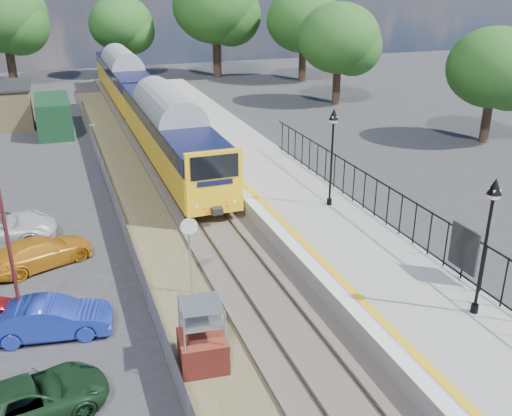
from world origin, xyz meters
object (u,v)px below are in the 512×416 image
carpark_lamp (6,230)px  speed_sign (190,243)px  train (141,97)px  brick_plinth (202,336)px  victorian_lamp_north (333,135)px  car_green (29,400)px  car_yellow (41,252)px  victorian_lamp_south (490,216)px  car_blue (51,319)px

carpark_lamp → speed_sign: bearing=3.5°
train → brick_plinth: bearing=-96.0°
victorian_lamp_north → speed_sign: 9.20m
speed_sign → carpark_lamp: carpark_lamp is taller
carpark_lamp → car_green: 5.37m
train → car_yellow: train is taller
victorian_lamp_south → carpark_lamp: 14.82m
victorian_lamp_north → brick_plinth: bearing=-134.8°
speed_sign → car_yellow: bearing=151.1°
victorian_lamp_south → brick_plinth: bearing=170.5°
speed_sign → car_green: speed_sign is taller
train → carpark_lamp: (-8.34, -26.28, 1.37)m
brick_plinth → carpark_lamp: size_ratio=0.35×
victorian_lamp_south → carpark_lamp: (-13.84, 5.26, -0.58)m
victorian_lamp_north → carpark_lamp: carpark_lamp is taller
carpark_lamp → victorian_lamp_south: bearing=-20.8°
car_blue → car_yellow: (-0.27, 5.27, -0.03)m
victorian_lamp_south → victorian_lamp_north: size_ratio=1.00×
brick_plinth → speed_sign: (0.69, 4.18, 1.07)m
brick_plinth → carpark_lamp: carpark_lamp is taller
victorian_lamp_north → carpark_lamp: bearing=-160.9°
speed_sign → car_green: size_ratio=0.75×
train → speed_sign: size_ratio=13.14×
car_yellow → speed_sign: bearing=-152.4°
car_green → carpark_lamp: bearing=-8.0°
brick_plinth → car_green: brick_plinth is taller
train → carpark_lamp: bearing=-107.6°
car_yellow → train: bearing=-42.3°
car_blue → victorian_lamp_south: bearing=-101.3°
speed_sign → car_yellow: (-5.20, 4.34, -1.54)m
victorian_lamp_south → speed_sign: 10.01m
victorian_lamp_north → speed_sign: (-7.80, -4.37, -2.15)m
car_yellow → car_green: bearing=155.0°
victorian_lamp_south → car_blue: victorian_lamp_south is taller
victorian_lamp_south → car_green: 14.11m
car_blue → car_yellow: size_ratio=0.93×
brick_plinth → car_green: bearing=-173.8°
victorian_lamp_north → speed_sign: victorian_lamp_north is taller
speed_sign → car_blue: bearing=-158.3°
train → victorian_lamp_south: bearing=-80.1°
train → victorian_lamp_north: bearing=-76.2°
victorian_lamp_south → car_yellow: (-13.20, 9.97, -3.69)m
speed_sign → train: bearing=95.4°
speed_sign → carpark_lamp: 6.06m
victorian_lamp_south → car_green: size_ratio=1.11×
victorian_lamp_south → brick_plinth: size_ratio=2.05×
car_yellow → carpark_lamp: bearing=149.6°
train → car_green: bearing=-104.8°
victorian_lamp_south → car_yellow: bearing=143.0°
speed_sign → car_blue: size_ratio=0.80×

